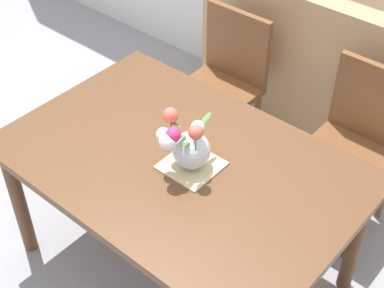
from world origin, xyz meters
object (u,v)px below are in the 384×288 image
at_px(chair_left, 224,78).
at_px(chair_right, 356,140).
at_px(flower_vase, 188,145).
at_px(dining_table, 181,174).
at_px(dresser, 317,65).

height_order(chair_left, chair_right, same).
distance_m(chair_right, flower_vase, 0.99).
bearing_deg(chair_right, dining_table, 63.74).
bearing_deg(dresser, dining_table, -85.75).
bearing_deg(dining_table, chair_right, 63.74).
relative_size(chair_right, flower_vase, 3.10).
distance_m(chair_left, flower_vase, 1.04).
bearing_deg(dining_table, dresser, 94.25).
xyz_separation_m(chair_right, dresser, (-0.52, 0.48, -0.02)).
relative_size(chair_left, dresser, 0.64).
relative_size(chair_right, dresser, 0.64).
bearing_deg(flower_vase, dresser, 96.45).
relative_size(dining_table, chair_left, 1.70).
height_order(dining_table, chair_right, chair_right).
bearing_deg(chair_left, flower_vase, 118.66).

